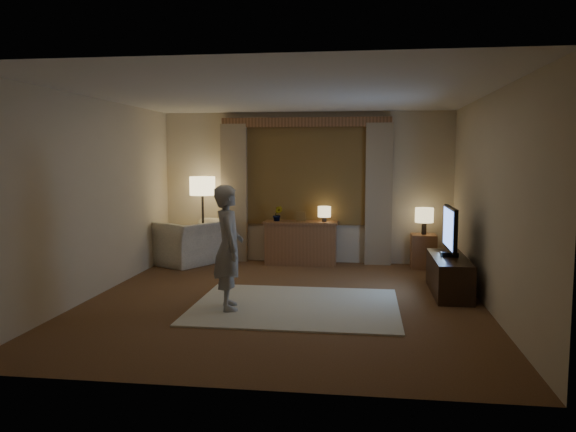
% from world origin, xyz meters
% --- Properties ---
extents(room, '(5.04, 5.54, 2.64)m').
position_xyz_m(room, '(0.00, 0.50, 1.33)').
color(room, brown).
rests_on(room, ground).
extents(rug, '(2.50, 2.00, 0.02)m').
position_xyz_m(rug, '(0.19, -0.26, 0.01)').
color(rug, beige).
rests_on(rug, floor).
extents(sideboard, '(1.20, 0.40, 0.70)m').
position_xyz_m(sideboard, '(-0.06, 2.50, 0.35)').
color(sideboard, brown).
rests_on(sideboard, floor).
extents(picture_frame, '(0.16, 0.02, 0.20)m').
position_xyz_m(picture_frame, '(-0.06, 2.50, 0.80)').
color(picture_frame, brown).
rests_on(picture_frame, sideboard).
extents(plant, '(0.17, 0.13, 0.30)m').
position_xyz_m(plant, '(-0.46, 2.50, 0.85)').
color(plant, '#999999').
rests_on(plant, sideboard).
extents(table_lamp_sideboard, '(0.22, 0.22, 0.30)m').
position_xyz_m(table_lamp_sideboard, '(0.34, 2.50, 0.90)').
color(table_lamp_sideboard, black).
rests_on(table_lamp_sideboard, sideboard).
extents(floor_lamp, '(0.44, 0.44, 1.50)m').
position_xyz_m(floor_lamp, '(-1.75, 2.39, 1.26)').
color(floor_lamp, black).
rests_on(floor_lamp, floor).
extents(armchair, '(1.45, 1.50, 0.75)m').
position_xyz_m(armchair, '(-1.96, 2.30, 0.38)').
color(armchair, '#F2E5C7').
rests_on(armchair, floor).
extents(side_table, '(0.40, 0.40, 0.56)m').
position_xyz_m(side_table, '(1.99, 2.45, 0.28)').
color(side_table, brown).
rests_on(side_table, floor).
extents(table_lamp_side, '(0.30, 0.30, 0.44)m').
position_xyz_m(table_lamp_side, '(1.99, 2.45, 0.87)').
color(table_lamp_side, black).
rests_on(table_lamp_side, side_table).
extents(tv_stand, '(0.45, 1.40, 0.50)m').
position_xyz_m(tv_stand, '(2.15, 0.70, 0.25)').
color(tv_stand, black).
rests_on(tv_stand, floor).
extents(tv, '(0.23, 0.93, 0.67)m').
position_xyz_m(tv, '(2.15, 0.70, 0.87)').
color(tv, black).
rests_on(tv, tv_stand).
extents(person, '(0.51, 0.63, 1.48)m').
position_xyz_m(person, '(-0.59, -0.49, 0.76)').
color(person, '#ACA79F').
rests_on(person, rug).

